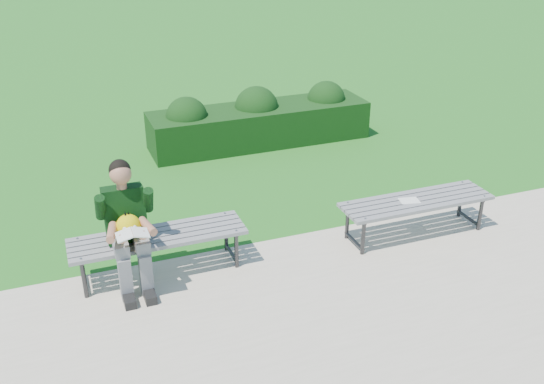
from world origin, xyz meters
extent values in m
plane|color=#207414|center=(0.00, 0.00, 0.00)|extent=(80.00, 80.00, 0.00)
cube|color=#B2A593|center=(0.00, -1.75, 0.01)|extent=(30.00, 3.50, 0.02)
cube|color=#0E3C0E|center=(0.77, 3.07, 0.30)|extent=(3.55, 0.92, 0.60)
sphere|color=#0E3C0E|center=(-0.42, 3.06, 0.57)|extent=(0.65, 0.65, 0.64)
sphere|color=#0E3C0E|center=(0.74, 3.13, 0.57)|extent=(0.71, 0.71, 0.70)
sphere|color=#0E3C0E|center=(1.98, 3.13, 0.57)|extent=(0.64, 0.64, 0.64)
cube|color=gray|center=(-1.51, -0.43, 0.45)|extent=(1.80, 0.08, 0.04)
cube|color=gray|center=(-1.51, -0.32, 0.45)|extent=(1.80, 0.08, 0.04)
cube|color=gray|center=(-1.51, -0.22, 0.45)|extent=(1.80, 0.08, 0.04)
cube|color=gray|center=(-1.51, -0.12, 0.45)|extent=(1.80, 0.09, 0.04)
cube|color=gray|center=(-1.51, -0.01, 0.45)|extent=(1.80, 0.09, 0.04)
cylinder|color=#2D2D30|center=(-2.29, -0.41, 0.23)|extent=(0.04, 0.04, 0.41)
cylinder|color=#2D2D30|center=(-2.29, -0.03, 0.23)|extent=(0.04, 0.04, 0.41)
cylinder|color=#2D2D30|center=(-2.29, -0.22, 0.41)|extent=(0.04, 0.42, 0.04)
cylinder|color=#2D2D30|center=(-2.29, -0.22, 0.08)|extent=(0.04, 0.42, 0.04)
cylinder|color=gray|center=(-2.29, -0.43, 0.47)|extent=(0.02, 0.02, 0.01)
cylinder|color=gray|center=(-2.29, -0.01, 0.47)|extent=(0.02, 0.02, 0.01)
cylinder|color=#2D2D30|center=(-0.73, -0.41, 0.23)|extent=(0.04, 0.04, 0.41)
cylinder|color=#2D2D30|center=(-0.73, -0.03, 0.23)|extent=(0.04, 0.04, 0.41)
cylinder|color=#2D2D30|center=(-0.73, -0.22, 0.41)|extent=(0.04, 0.42, 0.04)
cylinder|color=#2D2D30|center=(-0.73, -0.22, 0.08)|extent=(0.04, 0.42, 0.04)
cylinder|color=gray|center=(-0.73, -0.43, 0.47)|extent=(0.02, 0.02, 0.01)
cylinder|color=gray|center=(-0.73, -0.01, 0.47)|extent=(0.02, 0.02, 0.01)
cube|color=gray|center=(1.43, -0.67, 0.45)|extent=(1.80, 0.08, 0.04)
cube|color=gray|center=(1.43, -0.56, 0.45)|extent=(1.80, 0.08, 0.04)
cube|color=gray|center=(1.43, -0.46, 0.45)|extent=(1.80, 0.09, 0.04)
cube|color=gray|center=(1.43, -0.35, 0.45)|extent=(1.80, 0.08, 0.04)
cube|color=gray|center=(1.43, -0.25, 0.45)|extent=(1.80, 0.08, 0.04)
cylinder|color=#2D2D30|center=(0.65, -0.65, 0.23)|extent=(0.04, 0.04, 0.41)
cylinder|color=#2D2D30|center=(0.65, -0.27, 0.23)|extent=(0.04, 0.04, 0.41)
cylinder|color=#2D2D30|center=(0.65, -0.46, 0.41)|extent=(0.04, 0.42, 0.04)
cylinder|color=#2D2D30|center=(0.65, -0.46, 0.08)|extent=(0.04, 0.42, 0.04)
cylinder|color=gray|center=(0.65, -0.67, 0.47)|extent=(0.02, 0.02, 0.01)
cylinder|color=gray|center=(0.65, -0.25, 0.47)|extent=(0.02, 0.02, 0.01)
cylinder|color=#2D2D30|center=(2.21, -0.65, 0.23)|extent=(0.04, 0.04, 0.41)
cylinder|color=#2D2D30|center=(2.21, -0.27, 0.23)|extent=(0.04, 0.04, 0.41)
cylinder|color=#2D2D30|center=(2.21, -0.46, 0.41)|extent=(0.04, 0.42, 0.04)
cylinder|color=#2D2D30|center=(2.21, -0.46, 0.08)|extent=(0.04, 0.42, 0.04)
cylinder|color=gray|center=(2.21, -0.67, 0.47)|extent=(0.02, 0.02, 0.01)
cylinder|color=gray|center=(2.21, -0.25, 0.47)|extent=(0.02, 0.02, 0.01)
cube|color=gray|center=(-1.91, -0.38, 0.54)|extent=(0.14, 0.42, 0.13)
cube|color=gray|center=(-1.71, -0.38, 0.54)|extent=(0.14, 0.42, 0.13)
cube|color=gray|center=(-1.91, -0.56, 0.24)|extent=(0.12, 0.13, 0.45)
cube|color=gray|center=(-1.71, -0.56, 0.24)|extent=(0.12, 0.13, 0.45)
cube|color=black|center=(-1.91, -0.66, 0.07)|extent=(0.11, 0.26, 0.09)
cube|color=black|center=(-1.71, -0.66, 0.07)|extent=(0.11, 0.26, 0.09)
cube|color=black|center=(-1.81, -0.18, 0.75)|extent=(0.40, 0.30, 0.59)
cylinder|color=#AA6B54|center=(-1.81, -0.20, 1.07)|extent=(0.10, 0.10, 0.08)
sphere|color=#AA6B54|center=(-1.81, -0.22, 1.20)|extent=(0.21, 0.21, 0.21)
sphere|color=black|center=(-1.81, -0.19, 1.23)|extent=(0.21, 0.21, 0.21)
cylinder|color=black|center=(-2.04, -0.28, 0.91)|extent=(0.10, 0.21, 0.30)
cylinder|color=black|center=(-1.58, -0.28, 0.91)|extent=(0.10, 0.21, 0.30)
cylinder|color=#AA6B54|center=(-1.98, -0.50, 0.74)|extent=(0.14, 0.31, 0.08)
cylinder|color=#AA6B54|center=(-1.64, -0.50, 0.74)|extent=(0.14, 0.31, 0.08)
sphere|color=#AA6B54|center=(-1.91, -0.66, 0.74)|extent=(0.09, 0.09, 0.09)
sphere|color=#AA6B54|center=(-1.71, -0.66, 0.74)|extent=(0.09, 0.09, 0.09)
sphere|color=#CED207|center=(-1.81, -0.40, 0.72)|extent=(0.24, 0.24, 0.24)
cone|color=#FF4303|center=(-1.81, -0.51, 0.71)|extent=(0.07, 0.07, 0.07)
cone|color=black|center=(-1.83, -0.39, 0.85)|extent=(0.03, 0.04, 0.08)
cone|color=black|center=(-1.80, -0.38, 0.85)|extent=(0.03, 0.04, 0.06)
sphere|color=white|center=(-1.86, -0.50, 0.75)|extent=(0.04, 0.04, 0.04)
sphere|color=white|center=(-1.77, -0.50, 0.75)|extent=(0.04, 0.04, 0.04)
cube|color=white|center=(-1.89, -0.68, 0.79)|extent=(0.15, 0.20, 0.05)
cube|color=white|center=(-1.74, -0.68, 0.79)|extent=(0.15, 0.20, 0.05)
cube|color=white|center=(1.33, -0.46, 0.47)|extent=(0.25, 0.20, 0.01)
camera|label=1|loc=(-2.33, -5.70, 3.55)|focal=40.00mm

